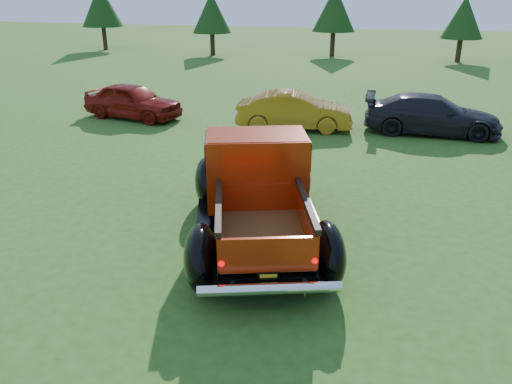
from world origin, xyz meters
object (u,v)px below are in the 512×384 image
(pickup_truck, at_px, (256,185))
(tree_west, at_px, (212,13))
(show_car_grey, at_px, (432,114))
(tree_far_west, at_px, (101,5))
(tree_mid_left, at_px, (334,9))
(show_car_red, at_px, (133,101))
(tree_mid_right, at_px, (464,18))
(show_car_yellow, at_px, (294,111))

(pickup_truck, bearing_deg, tree_west, 92.84)
(tree_west, relative_size, pickup_truck, 0.76)
(pickup_truck, xyz_separation_m, show_car_grey, (3.96, 9.06, -0.32))
(tree_far_west, bearing_deg, tree_mid_left, 3.01)
(tree_west, distance_m, show_car_red, 20.50)
(pickup_truck, bearing_deg, show_car_red, 112.75)
(tree_west, bearing_deg, tree_mid_left, 12.53)
(pickup_truck, bearing_deg, tree_mid_left, 75.38)
(tree_mid_right, bearing_deg, show_car_red, -123.78)
(show_car_yellow, bearing_deg, show_car_grey, -91.15)
(tree_far_west, distance_m, tree_mid_right, 28.01)
(show_car_red, bearing_deg, tree_west, 21.02)
(tree_mid_right, relative_size, pickup_truck, 0.72)
(tree_far_west, distance_m, show_car_grey, 32.50)
(pickup_truck, bearing_deg, show_car_grey, 47.29)
(tree_west, bearing_deg, show_car_grey, -51.33)
(tree_mid_right, height_order, show_car_red, tree_mid_right)
(tree_mid_right, distance_m, pickup_truck, 30.03)
(tree_mid_right, xyz_separation_m, pickup_truck, (-6.62, -29.23, -1.97))
(tree_mid_left, distance_m, show_car_red, 22.69)
(tree_far_west, xyz_separation_m, show_car_red, (13.97, -20.96, -2.83))
(tree_far_west, distance_m, pickup_truck, 36.30)
(tree_far_west, height_order, tree_west, tree_far_west)
(show_car_red, relative_size, show_car_yellow, 0.97)
(tree_west, relative_size, show_car_red, 1.14)
(tree_west, distance_m, tree_mid_left, 9.22)
(tree_mid_left, xyz_separation_m, show_car_red, (-5.03, -21.96, -2.70))
(tree_far_west, relative_size, show_car_red, 1.29)
(tree_mid_right, distance_m, show_car_yellow, 22.36)
(tree_mid_left, bearing_deg, tree_far_west, -176.99)
(tree_far_west, xyz_separation_m, show_car_grey, (25.34, -20.16, -2.84))
(pickup_truck, distance_m, show_car_yellow, 8.34)
(tree_mid_left, xyz_separation_m, show_car_grey, (6.34, -21.16, -2.70))
(tree_west, height_order, tree_mid_left, tree_mid_left)
(show_car_yellow, distance_m, show_car_grey, 4.90)
(tree_west, bearing_deg, tree_mid_right, 3.18)
(tree_mid_left, relative_size, tree_mid_right, 1.14)
(show_car_grey, bearing_deg, show_car_red, 93.31)
(tree_far_west, distance_m, show_car_red, 25.35)
(tree_mid_right, relative_size, show_car_grey, 0.94)
(pickup_truck, relative_size, show_car_red, 1.51)
(tree_far_west, height_order, show_car_grey, tree_far_west)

